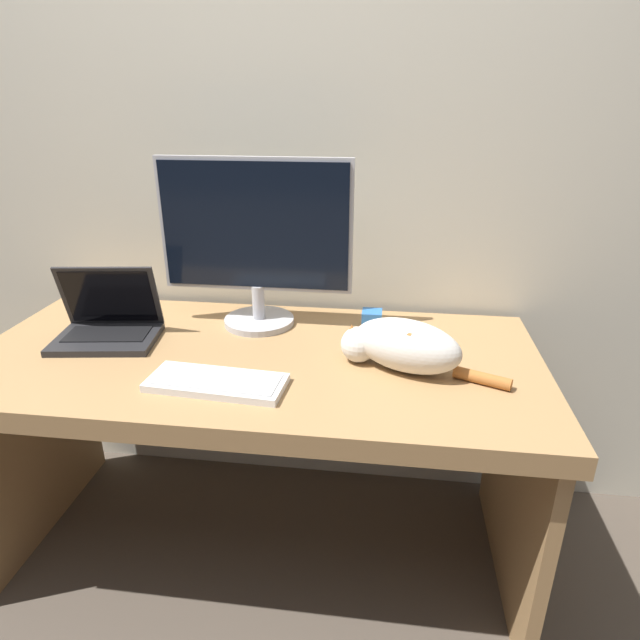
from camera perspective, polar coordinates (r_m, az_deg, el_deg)
name	(u,v)px	position (r m, az deg, el deg)	size (l,w,h in m)	color
wall_back	(279,135)	(1.84, -4.37, 19.08)	(6.40, 0.06, 2.60)	beige
desk	(257,396)	(1.63, -6.77, -8.05)	(1.64, 0.77, 0.73)	#A37A4C
monitor	(256,240)	(1.68, -6.88, 8.44)	(0.60, 0.23, 0.53)	#B2B2B7
laptop	(108,325)	(1.75, -21.71, -0.51)	(0.32, 0.25, 0.22)	#232326
external_keyboard	(217,382)	(1.40, -10.97, -6.55)	(0.36, 0.17, 0.02)	white
cat	(402,345)	(1.45, 8.74, -2.62)	(0.45, 0.25, 0.14)	silver
small_toy	(372,320)	(1.70, 5.54, -0.02)	(0.06, 0.06, 0.06)	#2D6BB7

